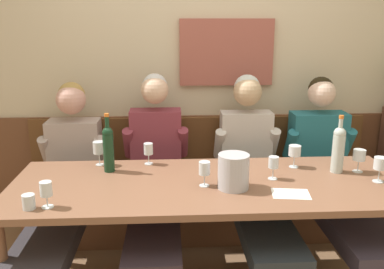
{
  "coord_description": "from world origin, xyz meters",
  "views": [
    {
      "loc": [
        -0.24,
        -2.28,
        1.7
      ],
      "look_at": [
        -0.09,
        0.43,
        0.95
      ],
      "focal_mm": 39.16,
      "sensor_mm": 36.0,
      "label": 1
    }
  ],
  "objects": [
    {
      "name": "water_tumbler_right",
      "position": [
        -0.97,
        -0.24,
        0.79
      ],
      "size": [
        0.07,
        0.07,
        0.08
      ],
      "primitive_type": "cylinder",
      "color": "silver",
      "rests_on": "dining_table"
    },
    {
      "name": "person_center_left_seat",
      "position": [
        -0.34,
        0.43,
        0.63
      ],
      "size": [
        0.49,
        1.34,
        1.32
      ],
      "color": "#262940",
      "rests_on": "ground"
    },
    {
      "name": "wine_bottle_amber_mid",
      "position": [
        0.84,
        0.21,
        0.91
      ],
      "size": [
        0.08,
        0.08,
        0.37
      ],
      "color": "#B6C3BB",
      "rests_on": "dining_table"
    },
    {
      "name": "wine_glass_center_rear",
      "position": [
        0.39,
        0.11,
        0.85
      ],
      "size": [
        0.06,
        0.06,
        0.14
      ],
      "color": "silver",
      "rests_on": "dining_table"
    },
    {
      "name": "room_wall_back",
      "position": [
        0.0,
        1.09,
        1.4
      ],
      "size": [
        6.8,
        0.12,
        2.8
      ],
      "color": "#C7B394",
      "rests_on": "ground"
    },
    {
      "name": "person_right_seat",
      "position": [
        0.92,
        0.42,
        0.61
      ],
      "size": [
        0.53,
        1.35,
        1.28
      ],
      "color": "#322535",
      "rests_on": "ground"
    },
    {
      "name": "wine_glass_near_bucket",
      "position": [
        -0.04,
        0.02,
        0.85
      ],
      "size": [
        0.07,
        0.07,
        0.15
      ],
      "color": "silver",
      "rests_on": "dining_table"
    },
    {
      "name": "person_left_seat",
      "position": [
        0.35,
        0.42,
        0.63
      ],
      "size": [
        0.49,
        1.35,
        1.3
      ],
      "color": "#282F3B",
      "rests_on": "ground"
    },
    {
      "name": "wine_glass_mid_left",
      "position": [
        0.97,
        0.21,
        0.85
      ],
      "size": [
        0.08,
        0.08,
        0.15
      ],
      "color": "silver",
      "rests_on": "dining_table"
    },
    {
      "name": "wood_wainscot_panel",
      "position": [
        0.0,
        1.04,
        0.47
      ],
      "size": [
        6.8,
        0.03,
        0.94
      ],
      "primitive_type": "cube",
      "color": "brown",
      "rests_on": "ground"
    },
    {
      "name": "dining_table",
      "position": [
        0.0,
        0.08,
        0.68
      ],
      "size": [
        2.4,
        0.88,
        0.75
      ],
      "color": "brown",
      "rests_on": "ground"
    },
    {
      "name": "wall_bench",
      "position": [
        0.0,
        0.83,
        0.28
      ],
      "size": [
        2.7,
        0.42,
        0.94
      ],
      "color": "brown",
      "rests_on": "ground"
    },
    {
      "name": "wine_glass_mid_right",
      "position": [
        0.59,
        0.32,
        0.86
      ],
      "size": [
        0.08,
        0.08,
        0.15
      ],
      "color": "silver",
      "rests_on": "dining_table"
    },
    {
      "name": "ice_bucket",
      "position": [
        0.13,
        -0.02,
        0.85
      ],
      "size": [
        0.18,
        0.18,
        0.21
      ],
      "primitive_type": "cylinder",
      "color": "#B5B4BB",
      "rests_on": "dining_table"
    },
    {
      "name": "wine_glass_right_end",
      "position": [
        -0.38,
        0.43,
        0.85
      ],
      "size": [
        0.06,
        0.06,
        0.15
      ],
      "color": "silver",
      "rests_on": "dining_table"
    },
    {
      "name": "wine_bottle_clear_water",
      "position": [
        -0.63,
        0.31,
        0.91
      ],
      "size": [
        0.07,
        0.07,
        0.38
      ],
      "color": "#163620",
      "rests_on": "dining_table"
    },
    {
      "name": "wine_glass_by_bottle",
      "position": [
        -0.88,
        -0.22,
        0.84
      ],
      "size": [
        0.06,
        0.06,
        0.14
      ],
      "color": "silver",
      "rests_on": "dining_table"
    },
    {
      "name": "person_center_right_seat",
      "position": [
        -0.96,
        0.43,
        0.62
      ],
      "size": [
        0.49,
        1.35,
        1.26
      ],
      "color": "#26373B",
      "rests_on": "ground"
    },
    {
      "name": "tasting_sheet_left_guest",
      "position": [
        0.44,
        -0.12,
        0.75
      ],
      "size": [
        0.23,
        0.18,
        0.0
      ],
      "primitive_type": "cube",
      "rotation": [
        0.0,
        0.0,
        -0.14
      ],
      "color": "white",
      "rests_on": "dining_table"
    },
    {
      "name": "wine_glass_center_front",
      "position": [
        -0.71,
        0.43,
        0.86
      ],
      "size": [
        0.08,
        0.08,
        0.16
      ],
      "color": "silver",
      "rests_on": "dining_table"
    },
    {
      "name": "wine_glass_left_end",
      "position": [
        1.02,
        0.03,
        0.86
      ],
      "size": [
        0.08,
        0.08,
        0.16
      ],
      "color": "silver",
      "rests_on": "dining_table"
    }
  ]
}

